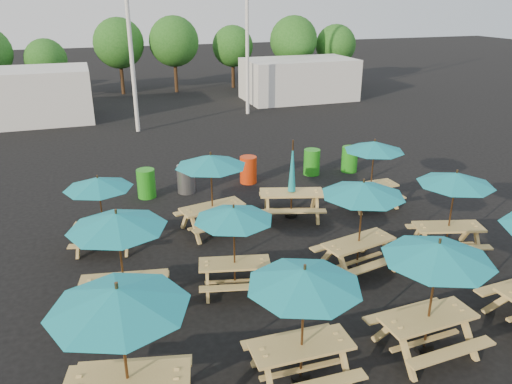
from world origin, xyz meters
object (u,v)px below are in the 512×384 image
object	(u,v)px
picnic_unit_4	(234,219)
picnic_unit_10	(455,184)
picnic_unit_7	(363,194)
picnic_unit_8	(292,186)
picnic_unit_3	(304,285)
waste_bin_2	(248,170)
waste_bin_0	(146,183)
waste_bin_3	(312,162)
picnic_unit_0	(119,307)
waste_bin_4	(350,159)
picnic_unit_5	(211,165)
picnic_unit_1	(118,227)
picnic_unit_6	(437,258)
picnic_unit_2	(99,188)
waste_bin_1	(186,179)
picnic_unit_11	(374,150)

from	to	relation	value
picnic_unit_4	picnic_unit_10	world-z (taller)	picnic_unit_10
picnic_unit_7	picnic_unit_8	world-z (taller)	picnic_unit_8
picnic_unit_3	waste_bin_2	xyz separation A→B (m)	(2.29, 9.91, -1.48)
waste_bin_0	waste_bin_3	distance (m)	6.29
picnic_unit_8	picnic_unit_7	bearing A→B (deg)	-67.25
picnic_unit_0	waste_bin_3	size ratio (longest dim) A/B	2.63
waste_bin_4	picnic_unit_5	bearing A→B (deg)	-151.86
picnic_unit_1	picnic_unit_0	bearing A→B (deg)	-83.39
picnic_unit_1	picnic_unit_6	xyz separation A→B (m)	(5.33, -3.18, -0.01)
picnic_unit_3	waste_bin_4	world-z (taller)	picnic_unit_3
picnic_unit_6	picnic_unit_8	xyz separation A→B (m)	(0.00, 6.65, -1.02)
picnic_unit_1	picnic_unit_5	world-z (taller)	picnic_unit_1
picnic_unit_3	picnic_unit_5	bearing A→B (deg)	90.93
picnic_unit_1	waste_bin_0	world-z (taller)	picnic_unit_1
picnic_unit_1	picnic_unit_2	world-z (taller)	picnic_unit_1
picnic_unit_0	waste_bin_1	distance (m)	10.17
waste_bin_1	waste_bin_3	size ratio (longest dim) A/B	1.00
picnic_unit_5	picnic_unit_2	bearing A→B (deg)	170.75
picnic_unit_4	waste_bin_3	world-z (taller)	picnic_unit_4
waste_bin_3	picnic_unit_1	bearing A→B (deg)	-137.96
picnic_unit_4	waste_bin_2	size ratio (longest dim) A/B	2.21
picnic_unit_2	picnic_unit_5	size ratio (longest dim) A/B	0.91
waste_bin_2	picnic_unit_1	bearing A→B (deg)	-126.53
waste_bin_2	picnic_unit_0	bearing A→B (deg)	-118.05
picnic_unit_4	picnic_unit_10	xyz separation A→B (m)	(5.88, -0.09, 0.14)
picnic_unit_3	picnic_unit_11	size ratio (longest dim) A/B	1.04
picnic_unit_2	picnic_unit_10	distance (m)	9.18
picnic_unit_8	picnic_unit_4	bearing A→B (deg)	-112.86
picnic_unit_2	picnic_unit_11	distance (m)	8.34
picnic_unit_5	picnic_unit_11	bearing A→B (deg)	-10.29
picnic_unit_10	picnic_unit_8	bearing A→B (deg)	147.69
picnic_unit_1	picnic_unit_8	xyz separation A→B (m)	(5.33, 3.48, -1.03)
waste_bin_0	picnic_unit_4	bearing A→B (deg)	-79.66
picnic_unit_0	picnic_unit_5	size ratio (longest dim) A/B	1.09
waste_bin_3	waste_bin_1	bearing A→B (deg)	-176.70
picnic_unit_8	picnic_unit_11	xyz separation A→B (m)	(2.75, -0.05, 0.88)
waste_bin_0	waste_bin_2	distance (m)	3.72
picnic_unit_1	waste_bin_4	size ratio (longest dim) A/B	2.42
waste_bin_1	waste_bin_2	size ratio (longest dim) A/B	1.00
picnic_unit_3	picnic_unit_11	world-z (taller)	picnic_unit_3
picnic_unit_8	waste_bin_3	distance (m)	4.10
picnic_unit_1	picnic_unit_8	distance (m)	6.45
picnic_unit_1	waste_bin_1	xyz separation A→B (m)	(2.68, 6.57, -1.55)
picnic_unit_7	waste_bin_3	size ratio (longest dim) A/B	2.42
picnic_unit_2	picnic_unit_3	size ratio (longest dim) A/B	0.94
picnic_unit_1	waste_bin_3	xyz separation A→B (m)	(7.60, 6.85, -1.55)
picnic_unit_3	waste_bin_3	bearing A→B (deg)	65.39
picnic_unit_0	picnic_unit_3	xyz separation A→B (m)	(2.95, -0.08, -0.18)
picnic_unit_0	waste_bin_4	world-z (taller)	picnic_unit_0
picnic_unit_8	picnic_unit_10	bearing A→B (deg)	-31.29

